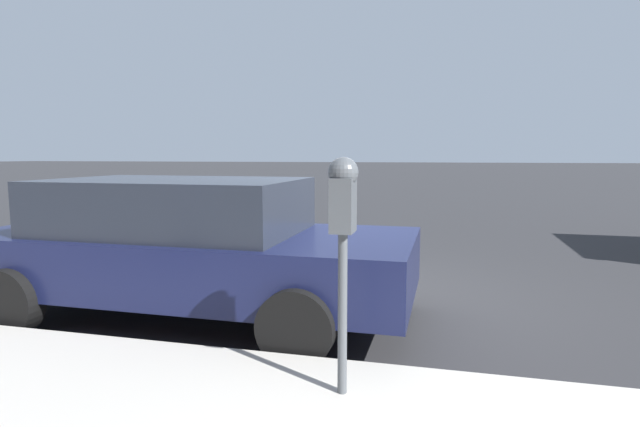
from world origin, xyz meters
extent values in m
plane|color=#2B2B2D|center=(0.00, 0.00, 0.00)|extent=(220.00, 220.00, 0.00)
cylinder|color=#4C5156|center=(-2.72, -0.52, 0.68)|extent=(0.06, 0.06, 1.05)
cube|color=#4C5156|center=(-2.72, -0.52, 1.38)|extent=(0.20, 0.14, 0.34)
sphere|color=#4C5156|center=(-2.72, -0.52, 1.58)|extent=(0.19, 0.19, 0.19)
cube|color=gold|center=(-2.61, -0.52, 1.34)|extent=(0.01, 0.11, 0.12)
cube|color=black|center=(-2.61, -0.52, 1.46)|extent=(0.01, 0.10, 0.08)
cube|color=#14193D|center=(-1.10, 1.38, 0.61)|extent=(1.91, 4.55, 0.58)
cube|color=#232833|center=(-1.09, 1.57, 1.17)|extent=(1.67, 2.55, 0.54)
cylinder|color=black|center=(-0.17, -0.03, 0.32)|extent=(0.23, 0.64, 0.64)
cylinder|color=black|center=(-2.04, -0.01, 0.32)|extent=(0.23, 0.64, 0.64)
cylinder|color=black|center=(-0.15, 2.78, 0.32)|extent=(0.23, 0.64, 0.64)
cylinder|color=black|center=(-2.02, 2.80, 0.32)|extent=(0.23, 0.64, 0.64)
camera|label=1|loc=(-5.73, -1.12, 1.69)|focal=28.00mm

